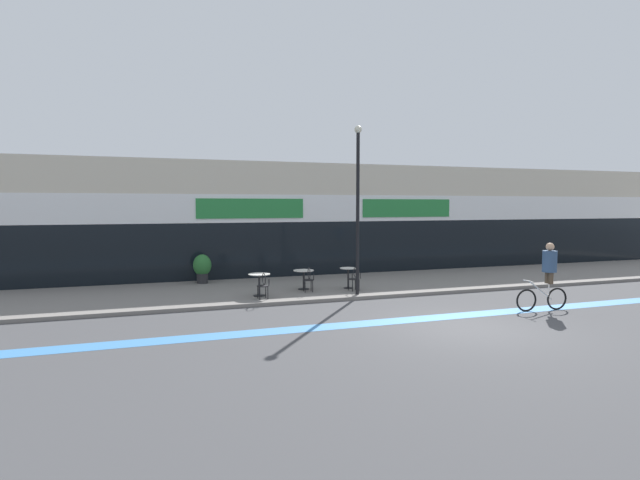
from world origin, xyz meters
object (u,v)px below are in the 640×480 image
at_px(cafe_chair_1_near, 309,278).
at_px(planter_pot, 202,267).
at_px(bistro_table_2, 348,274).
at_px(cafe_chair_0_near, 263,284).
at_px(cyclist_0, 547,272).
at_px(lamp_post, 358,199).
at_px(bistro_table_1, 304,275).
at_px(bistro_table_0, 259,280).
at_px(cafe_chair_2_near, 355,277).

relative_size(cafe_chair_1_near, planter_pot, 0.77).
distance_m(bistro_table_2, planter_pot, 5.94).
bearing_deg(cafe_chair_0_near, bistro_table_2, -74.79).
height_order(cafe_chair_1_near, cyclist_0, cyclist_0).
relative_size(lamp_post, cyclist_0, 2.79).
bearing_deg(bistro_table_1, cyclist_0, -41.57).
bearing_deg(bistro_table_2, bistro_table_0, -172.51).
relative_size(bistro_table_2, lamp_post, 0.13).
distance_m(bistro_table_1, cyclist_0, 8.29).
relative_size(cafe_chair_0_near, cafe_chair_1_near, 1.00).
distance_m(bistro_table_0, cyclist_0, 9.33).
xyz_separation_m(bistro_table_0, bistro_table_1, (1.85, 0.78, -0.03)).
bearing_deg(cyclist_0, cafe_chair_2_near, -39.78).
height_order(cafe_chair_0_near, planter_pot, planter_pot).
relative_size(bistro_table_0, cafe_chair_1_near, 0.86).
xyz_separation_m(cafe_chair_1_near, planter_pot, (-3.42, 3.36, 0.13)).
bearing_deg(cafe_chair_2_near, bistro_table_2, -6.16).
bearing_deg(cafe_chair_1_near, cyclist_0, -121.70).
bearing_deg(cafe_chair_2_near, lamp_post, 157.00).
relative_size(bistro_table_1, cafe_chair_0_near, 0.85).
relative_size(bistro_table_1, cafe_chair_2_near, 0.85).
xyz_separation_m(lamp_post, cyclist_0, (4.70, -3.89, -2.27)).
bearing_deg(cafe_chair_0_near, lamp_post, -95.33).
bearing_deg(lamp_post, cyclist_0, -39.61).
distance_m(bistro_table_1, planter_pot, 4.38).
bearing_deg(cafe_chair_0_near, planter_pot, 18.87).
xyz_separation_m(bistro_table_0, cafe_chair_2_near, (3.53, -0.16, -0.04)).
xyz_separation_m(planter_pot, lamp_post, (4.91, -4.33, 2.70)).
relative_size(cafe_chair_2_near, cyclist_0, 0.43).
bearing_deg(bistro_table_0, cafe_chair_0_near, -89.76).
height_order(cafe_chair_1_near, lamp_post, lamp_post).
xyz_separation_m(bistro_table_2, lamp_post, (-0.18, -1.28, 2.80)).
distance_m(bistro_table_0, bistro_table_1, 2.01).
relative_size(bistro_table_1, planter_pot, 0.66).
bearing_deg(planter_pot, lamp_post, -41.42).
height_order(cafe_chair_2_near, lamp_post, lamp_post).
xyz_separation_m(bistro_table_1, cafe_chair_2_near, (1.68, -0.94, -0.01)).
xyz_separation_m(bistro_table_2, planter_pot, (-5.09, 3.05, 0.10)).
height_order(cafe_chair_1_near, cafe_chair_2_near, same).
distance_m(bistro_table_0, cafe_chair_0_near, 0.63).
bearing_deg(bistro_table_0, bistro_table_2, 7.49).
xyz_separation_m(cafe_chair_1_near, lamp_post, (1.50, -0.97, 2.84)).
xyz_separation_m(bistro_table_0, cyclist_0, (8.03, -4.71, 0.53)).
xyz_separation_m(cafe_chair_0_near, cafe_chair_2_near, (3.52, 0.46, 0.00)).
bearing_deg(cyclist_0, cafe_chair_1_near, -32.68).
relative_size(cafe_chair_1_near, cafe_chair_2_near, 1.00).
bearing_deg(bistro_table_2, cafe_chair_0_near, -162.80).
bearing_deg(cafe_chair_1_near, cafe_chair_0_near, 119.40).
xyz_separation_m(bistro_table_2, cafe_chair_2_near, (0.01, -0.63, -0.03)).
height_order(bistro_table_0, bistro_table_2, bistro_table_2).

